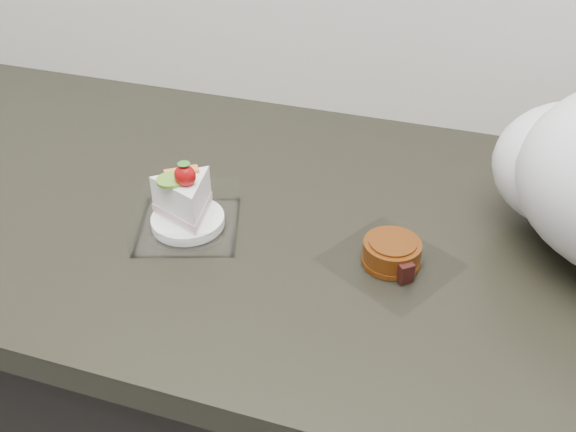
{
  "coord_description": "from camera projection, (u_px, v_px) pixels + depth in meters",
  "views": [
    {
      "loc": [
        0.22,
        1.03,
        1.4
      ],
      "look_at": [
        0.03,
        1.63,
        0.94
      ],
      "focal_mm": 40.0,
      "sensor_mm": 36.0,
      "label": 1
    }
  ],
  "objects": [
    {
      "name": "counter",
      "position": [
        283.0,
        420.0,
        1.12
      ],
      "size": [
        2.04,
        0.64,
        0.9
      ],
      "color": "black",
      "rests_on": "ground"
    },
    {
      "name": "cake_tray",
      "position": [
        187.0,
        210.0,
        0.82
      ],
      "size": [
        0.16,
        0.16,
        0.1
      ],
      "rotation": [
        0.0,
        0.0,
        0.32
      ],
      "color": "white",
      "rests_on": "counter"
    },
    {
      "name": "mooncake_wrap",
      "position": [
        392.0,
        255.0,
        0.77
      ],
      "size": [
        0.18,
        0.18,
        0.03
      ],
      "rotation": [
        0.0,
        0.0,
        -0.33
      ],
      "color": "white",
      "rests_on": "counter"
    }
  ]
}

